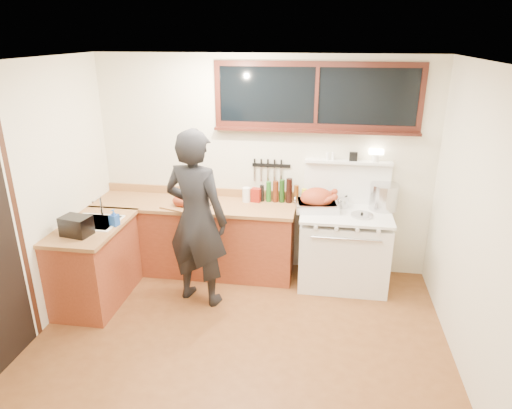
% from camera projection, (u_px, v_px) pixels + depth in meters
% --- Properties ---
extents(ground_plane, '(4.00, 3.50, 0.02)m').
position_uv_depth(ground_plane, '(237.00, 349.00, 4.33)').
color(ground_plane, brown).
extents(room_shell, '(4.10, 3.60, 2.65)m').
position_uv_depth(room_shell, '(234.00, 184.00, 3.74)').
color(room_shell, silver).
rests_on(room_shell, ground).
extents(counter_back, '(2.44, 0.64, 1.00)m').
position_uv_depth(counter_back, '(195.00, 236.00, 5.62)').
color(counter_back, maroon).
rests_on(counter_back, ground).
extents(counter_left, '(0.64, 1.09, 0.90)m').
position_uv_depth(counter_left, '(95.00, 263.00, 4.99)').
color(counter_left, maroon).
rests_on(counter_left, ground).
extents(sink_unit, '(0.50, 0.45, 0.37)m').
position_uv_depth(sink_unit, '(96.00, 227.00, 4.91)').
color(sink_unit, white).
rests_on(sink_unit, counter_left).
extents(vintage_stove, '(1.02, 0.74, 1.57)m').
position_uv_depth(vintage_stove, '(344.00, 247.00, 5.33)').
color(vintage_stove, white).
rests_on(vintage_stove, ground).
extents(back_window, '(2.32, 0.13, 0.77)m').
position_uv_depth(back_window, '(316.00, 104.00, 5.10)').
color(back_window, black).
rests_on(back_window, room_shell).
extents(knife_strip, '(0.46, 0.03, 0.28)m').
position_uv_depth(knife_strip, '(270.00, 166.00, 5.45)').
color(knife_strip, black).
rests_on(knife_strip, room_shell).
extents(man, '(0.81, 0.64, 1.94)m').
position_uv_depth(man, '(196.00, 219.00, 4.81)').
color(man, black).
rests_on(man, ground).
extents(soap_bottle, '(0.10, 0.10, 0.18)m').
position_uv_depth(soap_bottle, '(114.00, 218.00, 4.79)').
color(soap_bottle, '#204CA3').
rests_on(soap_bottle, counter_left).
extents(toaster, '(0.32, 0.25, 0.20)m').
position_uv_depth(toaster, '(76.00, 226.00, 4.56)').
color(toaster, black).
rests_on(toaster, counter_left).
extents(cutting_board, '(0.49, 0.42, 0.14)m').
position_uv_depth(cutting_board, '(182.00, 203.00, 5.30)').
color(cutting_board, '#9C6B3E').
rests_on(cutting_board, counter_back).
extents(roast_turkey, '(0.53, 0.42, 0.26)m').
position_uv_depth(roast_turkey, '(317.00, 201.00, 5.22)').
color(roast_turkey, silver).
rests_on(roast_turkey, vintage_stove).
extents(stockpot, '(0.34, 0.34, 0.30)m').
position_uv_depth(stockpot, '(384.00, 197.00, 5.22)').
color(stockpot, silver).
rests_on(stockpot, vintage_stove).
extents(saucepan, '(0.18, 0.27, 0.11)m').
position_uv_depth(saucepan, '(342.00, 203.00, 5.30)').
color(saucepan, silver).
rests_on(saucepan, vintage_stove).
extents(pot_lid, '(0.33, 0.33, 0.04)m').
position_uv_depth(pot_lid, '(362.00, 215.00, 5.06)').
color(pot_lid, silver).
rests_on(pot_lid, vintage_stove).
extents(coffee_tin, '(0.13, 0.11, 0.17)m').
position_uv_depth(coffee_tin, '(256.00, 195.00, 5.47)').
color(coffee_tin, maroon).
rests_on(coffee_tin, counter_back).
extents(pitcher, '(0.12, 0.12, 0.18)m').
position_uv_depth(pitcher, '(246.00, 195.00, 5.47)').
color(pitcher, white).
rests_on(pitcher, counter_back).
extents(bottle_cluster, '(0.56, 0.07, 0.30)m').
position_uv_depth(bottle_cluster, '(283.00, 192.00, 5.44)').
color(bottle_cluster, black).
rests_on(bottle_cluster, counter_back).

